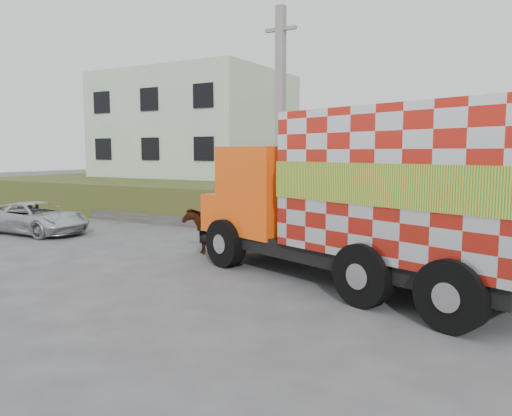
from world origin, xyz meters
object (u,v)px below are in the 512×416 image
Objects in this scene: cow at (207,229)px; suv at (36,218)px; pedestrian at (354,169)px; cargo_truck at (367,197)px; utility_pole at (280,120)px.

cow is 7.23m from suv.
suv is 11.44m from pedestrian.
cargo_truck is at bearing -96.50° from suv.
cargo_truck is at bearing -47.92° from utility_pole.
utility_pole is 5.03× the size of cow.
cargo_truck is 6.11m from pedestrian.
suv is (-7.21, -0.47, -0.10)m from cow.
cow is (-0.35, -4.05, -3.40)m from utility_pole.
cow is at bearing -88.49° from suv.
pedestrian is (3.04, 4.27, 1.70)m from cow.
cargo_truck reaches higher than cow.
cargo_truck reaches higher than suv.
cargo_truck is 5.09× the size of pedestrian.
cargo_truck is 12.60m from suv.
utility_pole is 7.65m from cargo_truck.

